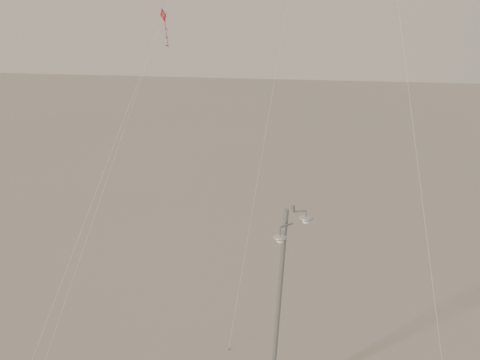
# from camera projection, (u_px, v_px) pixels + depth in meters

# --- Properties ---
(street_lamp) EXTENTS (1.51, 1.13, 8.56)m
(street_lamp) POSITION_uv_depth(u_px,v_px,m) (281.00, 304.00, 25.26)
(street_lamp) COLOR gray
(street_lamp) RESTS_ON ground
(kite_3) EXTENTS (3.84, 10.24, 14.99)m
(kite_3) POSITION_uv_depth(u_px,v_px,m) (130.00, 115.00, 27.78)
(kite_3) COLOR maroon
(kite_3) RESTS_ON ground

